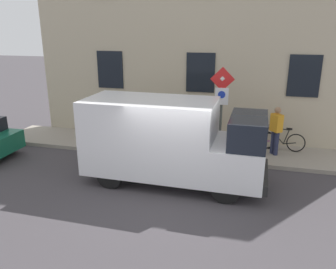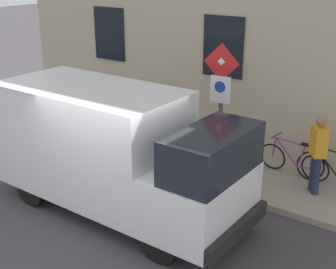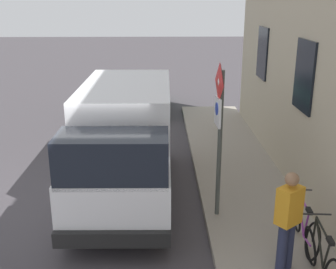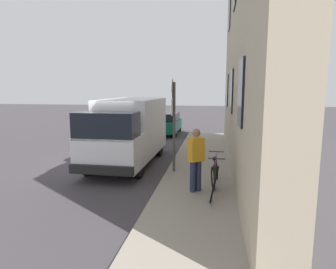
# 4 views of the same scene
# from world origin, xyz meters

# --- Properties ---
(ground_plane) EXTENTS (80.00, 80.00, 0.00)m
(ground_plane) POSITION_xyz_m (0.00, 0.00, 0.00)
(ground_plane) COLOR #3F3B3F
(sidewalk_slab) EXTENTS (2.16, 15.59, 0.14)m
(sidewalk_slab) POSITION_xyz_m (3.43, 0.00, 0.07)
(sidewalk_slab) COLOR gray
(sidewalk_slab) RESTS_ON ground_plane
(sign_post_stacked) EXTENTS (0.16, 0.56, 3.01)m
(sign_post_stacked) POSITION_xyz_m (2.56, -1.03, 2.17)
(sign_post_stacked) COLOR #474C47
(sign_post_stacked) RESTS_ON sidewalk_slab
(delivery_van) EXTENTS (2.09, 5.36, 2.50)m
(delivery_van) POSITION_xyz_m (0.65, 0.23, 1.33)
(delivery_van) COLOR white
(delivery_van) RESTS_ON ground_plane
(parked_hatchback) EXTENTS (1.79, 4.02, 1.38)m
(parked_hatchback) POSITION_xyz_m (0.80, 7.96, 0.73)
(parked_hatchback) COLOR #135C41
(parked_hatchback) RESTS_ON ground_plane
(bicycle_black) EXTENTS (0.46, 1.72, 0.89)m
(bicycle_black) POSITION_xyz_m (3.97, -3.13, 0.51)
(bicycle_black) COLOR black
(bicycle_black) RESTS_ON sidewalk_slab
(bicycle_purple) EXTENTS (0.46, 1.71, 0.89)m
(bicycle_purple) POSITION_xyz_m (3.97, -2.22, 0.51)
(bicycle_purple) COLOR black
(bicycle_purple) RESTS_ON sidewalk_slab
(pedestrian) EXTENTS (0.48, 0.45, 1.72)m
(pedestrian) POSITION_xyz_m (3.45, -2.89, 1.07)
(pedestrian) COLOR #262B47
(pedestrian) RESTS_ON sidewalk_slab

